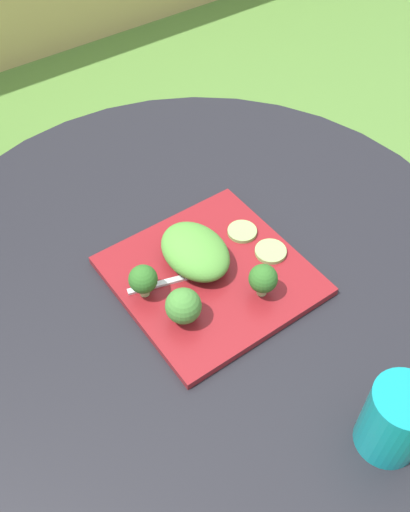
% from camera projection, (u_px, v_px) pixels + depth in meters
% --- Properties ---
extents(ground_plane, '(12.00, 12.00, 0.00)m').
position_uv_depth(ground_plane, '(201.00, 441.00, 1.53)').
color(ground_plane, '#568438').
extents(patio_table, '(1.02, 1.02, 0.73)m').
position_uv_depth(patio_table, '(200.00, 338.00, 1.15)').
color(patio_table, black).
rests_on(patio_table, ground_plane).
extents(salad_plate, '(0.30, 0.30, 0.01)m').
position_uv_depth(salad_plate, '(211.00, 275.00, 0.96)').
color(salad_plate, maroon).
rests_on(salad_plate, patio_table).
extents(drinking_glass, '(0.08, 0.08, 0.12)m').
position_uv_depth(drinking_glass, '(394.00, 422.00, 0.74)').
color(drinking_glass, '#0F8C93').
rests_on(drinking_glass, patio_table).
extents(fork, '(0.15, 0.06, 0.00)m').
position_uv_depth(fork, '(182.00, 278.00, 0.94)').
color(fork, silver).
rests_on(fork, salad_plate).
extents(lettuce_mound, '(0.10, 0.14, 0.05)m').
position_uv_depth(lettuce_mound, '(195.00, 251.00, 0.95)').
color(lettuce_mound, '#519338').
rests_on(lettuce_mound, salad_plate).
extents(broccoli_floret_0, '(0.05, 0.05, 0.06)m').
position_uv_depth(broccoli_floret_0, '(263.00, 279.00, 0.90)').
color(broccoli_floret_0, '#99B770').
rests_on(broccoli_floret_0, salad_plate).
extents(broccoli_floret_1, '(0.06, 0.06, 0.06)m').
position_uv_depth(broccoli_floret_1, '(183.00, 306.00, 0.87)').
color(broccoli_floret_1, '#99B770').
rests_on(broccoli_floret_1, salad_plate).
extents(broccoli_floret_2, '(0.05, 0.05, 0.06)m').
position_uv_depth(broccoli_floret_2, '(143.00, 280.00, 0.90)').
color(broccoli_floret_2, '#99B770').
rests_on(broccoli_floret_2, salad_plate).
extents(cucumber_slice_0, '(0.05, 0.05, 0.01)m').
position_uv_depth(cucumber_slice_0, '(271.00, 251.00, 0.98)').
color(cucumber_slice_0, '#8EB766').
rests_on(cucumber_slice_0, salad_plate).
extents(cucumber_slice_1, '(0.05, 0.05, 0.01)m').
position_uv_depth(cucumber_slice_1, '(242.00, 232.00, 1.01)').
color(cucumber_slice_1, '#8EB766').
rests_on(cucumber_slice_1, salad_plate).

